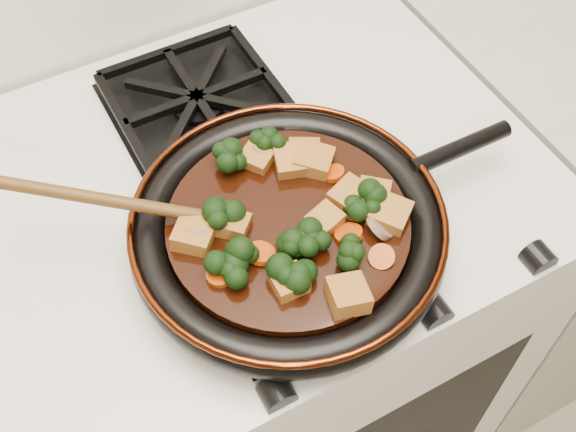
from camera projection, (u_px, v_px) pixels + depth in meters
name	position (u px, v px, depth m)	size (l,w,h in m)	color
stove	(256.00, 335.00, 1.30)	(0.76, 0.60, 0.90)	beige
burner_grate_front	(296.00, 252.00, 0.85)	(0.23, 0.23, 0.03)	black
burner_grate_back	(198.00, 102.00, 0.99)	(0.23, 0.23, 0.03)	black
skillet	(289.00, 229.00, 0.83)	(0.49, 0.37, 0.05)	black
braising_sauce	(288.00, 227.00, 0.83)	(0.28, 0.28, 0.02)	black
tofu_cube_0	(304.00, 152.00, 0.87)	(0.04, 0.03, 0.02)	#915B21
tofu_cube_1	(258.00, 157.00, 0.86)	(0.04, 0.04, 0.02)	#915B21
tofu_cube_2	(373.00, 196.00, 0.83)	(0.04, 0.04, 0.02)	#915B21
tofu_cube_3	(390.00, 214.00, 0.81)	(0.04, 0.04, 0.02)	#915B21
tofu_cube_4	(348.00, 295.00, 0.75)	(0.04, 0.04, 0.02)	#915B21
tofu_cube_5	(233.00, 225.00, 0.81)	(0.03, 0.03, 0.02)	#915B21
tofu_cube_6	(313.00, 161.00, 0.86)	(0.04, 0.04, 0.02)	#915B21
tofu_cube_7	(325.00, 221.00, 0.81)	(0.04, 0.03, 0.02)	#915B21
tofu_cube_8	(289.00, 283.00, 0.76)	(0.04, 0.03, 0.02)	#915B21
tofu_cube_9	(351.00, 198.00, 0.83)	(0.04, 0.04, 0.02)	#915B21
tofu_cube_10	(290.00, 161.00, 0.86)	(0.04, 0.04, 0.02)	#915B21
tofu_cube_11	(194.00, 236.00, 0.80)	(0.04, 0.04, 0.02)	#915B21
broccoli_floret_0	(291.00, 274.00, 0.76)	(0.06, 0.06, 0.05)	black
broccoli_floret_1	(229.00, 271.00, 0.77)	(0.06, 0.06, 0.05)	black
broccoli_floret_2	(226.00, 217.00, 0.81)	(0.06, 0.06, 0.05)	black
broccoli_floret_3	(294.00, 249.00, 0.78)	(0.06, 0.06, 0.05)	black
broccoli_floret_4	(232.00, 157.00, 0.86)	(0.06, 0.06, 0.06)	black
broccoli_floret_5	(351.00, 254.00, 0.78)	(0.06, 0.06, 0.05)	black
broccoli_floret_6	(267.00, 148.00, 0.87)	(0.05, 0.05, 0.05)	black
broccoli_floret_7	(238.00, 249.00, 0.78)	(0.06, 0.06, 0.06)	black
broccoli_floret_8	(306.00, 242.00, 0.79)	(0.06, 0.06, 0.06)	black
broccoli_floret_9	(365.00, 203.00, 0.82)	(0.06, 0.06, 0.06)	black
carrot_coin_0	(260.00, 253.00, 0.79)	(0.03, 0.03, 0.01)	#A33504
carrot_coin_1	(334.00, 173.00, 0.85)	(0.03, 0.03, 0.01)	#A33504
carrot_coin_2	(220.00, 275.00, 0.77)	(0.03, 0.03, 0.01)	#A33504
carrot_coin_3	(382.00, 257.00, 0.78)	(0.03, 0.03, 0.01)	#A33504
carrot_coin_4	(349.00, 234.00, 0.80)	(0.03, 0.03, 0.01)	#A33504
mushroom_slice_0	(197.00, 233.00, 0.80)	(0.04, 0.04, 0.01)	#7D6148
mushroom_slice_1	(263.00, 152.00, 0.87)	(0.03, 0.03, 0.01)	#7D6148
mushroom_slice_2	(380.00, 226.00, 0.81)	(0.04, 0.04, 0.01)	#7D6148
wooden_spoon	(153.00, 208.00, 0.80)	(0.16, 0.11, 0.27)	#4C3010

